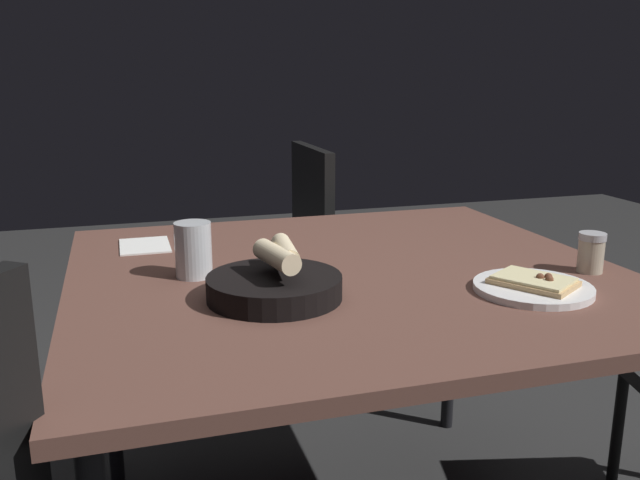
# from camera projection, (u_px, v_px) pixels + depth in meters

# --- Properties ---
(dining_table) EXTENTS (1.11, 1.18, 0.74)m
(dining_table) POSITION_uv_depth(u_px,v_px,m) (348.00, 292.00, 1.49)
(dining_table) COLOR brown
(dining_table) RESTS_ON ground
(pizza_plate) EXTENTS (0.23, 0.23, 0.04)m
(pizza_plate) POSITION_uv_depth(u_px,v_px,m) (533.00, 286.00, 1.33)
(pizza_plate) COLOR white
(pizza_plate) RESTS_ON dining_table
(bread_basket) EXTENTS (0.26, 0.26, 0.11)m
(bread_basket) POSITION_uv_depth(u_px,v_px,m) (275.00, 283.00, 1.28)
(bread_basket) COLOR black
(bread_basket) RESTS_ON dining_table
(beer_glass) EXTENTS (0.08, 0.08, 0.12)m
(beer_glass) POSITION_uv_depth(u_px,v_px,m) (193.00, 252.00, 1.41)
(beer_glass) COLOR silver
(beer_glass) RESTS_ON dining_table
(pepper_shaker) EXTENTS (0.06, 0.06, 0.09)m
(pepper_shaker) POSITION_uv_depth(u_px,v_px,m) (591.00, 255.00, 1.45)
(pepper_shaker) COLOR #BFB299
(pepper_shaker) RESTS_ON dining_table
(napkin) EXTENTS (0.16, 0.12, 0.00)m
(napkin) POSITION_uv_depth(u_px,v_px,m) (145.00, 246.00, 1.67)
(napkin) COLOR white
(napkin) RESTS_ON dining_table
(chair_near) EXTENTS (0.44, 0.44, 0.90)m
(chair_near) POSITION_uv_depth(u_px,v_px,m) (282.00, 257.00, 2.43)
(chair_near) COLOR black
(chair_near) RESTS_ON ground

